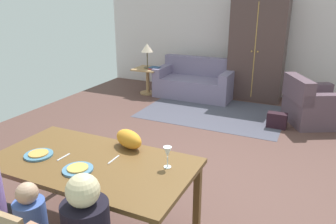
# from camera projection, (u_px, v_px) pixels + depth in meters

# --- Properties ---
(ground_plane) EXTENTS (7.12, 6.40, 0.02)m
(ground_plane) POSITION_uv_depth(u_px,v_px,m) (202.00, 150.00, 4.82)
(ground_plane) COLOR brown
(back_wall) EXTENTS (7.12, 0.10, 2.70)m
(back_wall) POSITION_uv_depth(u_px,v_px,m) (255.00, 32.00, 7.14)
(back_wall) COLOR silver
(back_wall) RESTS_ON ground_plane
(dining_table) EXTENTS (1.78, 0.95, 0.76)m
(dining_table) POSITION_uv_depth(u_px,v_px,m) (92.00, 168.00, 2.88)
(dining_table) COLOR brown
(dining_table) RESTS_ON ground_plane
(plate_near_man) EXTENTS (0.25, 0.25, 0.02)m
(plate_near_man) POSITION_uv_depth(u_px,v_px,m) (39.00, 155.00, 2.95)
(plate_near_man) COLOR teal
(plate_near_man) RESTS_ON dining_table
(pizza_near_man) EXTENTS (0.17, 0.17, 0.01)m
(pizza_near_man) POSITION_uv_depth(u_px,v_px,m) (38.00, 153.00, 2.95)
(pizza_near_man) COLOR gold
(pizza_near_man) RESTS_ON plate_near_man
(plate_near_child) EXTENTS (0.25, 0.25, 0.02)m
(plate_near_child) POSITION_uv_depth(u_px,v_px,m) (78.00, 169.00, 2.70)
(plate_near_child) COLOR teal
(plate_near_child) RESTS_ON dining_table
(pizza_near_child) EXTENTS (0.17, 0.17, 0.01)m
(pizza_near_child) POSITION_uv_depth(u_px,v_px,m) (78.00, 168.00, 2.70)
(pizza_near_child) COLOR gold
(pizza_near_child) RESTS_ON plate_near_child
(wine_glass) EXTENTS (0.07, 0.07, 0.19)m
(wine_glass) POSITION_uv_depth(u_px,v_px,m) (167.00, 153.00, 2.71)
(wine_glass) COLOR silver
(wine_glass) RESTS_ON dining_table
(fork) EXTENTS (0.02, 0.15, 0.01)m
(fork) POSITION_uv_depth(u_px,v_px,m) (64.00, 157.00, 2.92)
(fork) COLOR silver
(fork) RESTS_ON dining_table
(knife) EXTENTS (0.02, 0.17, 0.01)m
(knife) POSITION_uv_depth(u_px,v_px,m) (114.00, 160.00, 2.88)
(knife) COLOR silver
(knife) RESTS_ON dining_table
(cat) EXTENTS (0.36, 0.27, 0.17)m
(cat) POSITION_uv_depth(u_px,v_px,m) (129.00, 139.00, 3.09)
(cat) COLOR orange
(cat) RESTS_ON dining_table
(area_rug) EXTENTS (2.60, 1.80, 0.01)m
(area_rug) POSITION_uv_depth(u_px,v_px,m) (213.00, 112.00, 6.33)
(area_rug) COLOR #4A4958
(area_rug) RESTS_ON ground_plane
(couch) EXTENTS (1.65, 0.86, 0.82)m
(couch) POSITION_uv_depth(u_px,v_px,m) (195.00, 83.00, 7.24)
(couch) COLOR slate
(couch) RESTS_ON ground_plane
(armchair) EXTENTS (1.16, 1.15, 0.82)m
(armchair) POSITION_uv_depth(u_px,v_px,m) (312.00, 106.00, 5.69)
(armchair) COLOR #58434E
(armchair) RESTS_ON ground_plane
(armoire) EXTENTS (1.10, 0.59, 2.10)m
(armoire) POSITION_uv_depth(u_px,v_px,m) (257.00, 49.00, 6.84)
(armoire) COLOR #4C3734
(armoire) RESTS_ON ground_plane
(side_table) EXTENTS (0.56, 0.56, 0.58)m
(side_table) POSITION_uv_depth(u_px,v_px,m) (148.00, 77.00, 7.41)
(side_table) COLOR #AB8254
(side_table) RESTS_ON ground_plane
(table_lamp) EXTENTS (0.26, 0.26, 0.54)m
(table_lamp) POSITION_uv_depth(u_px,v_px,m) (147.00, 49.00, 7.20)
(table_lamp) COLOR brown
(table_lamp) RESTS_ON side_table
(book_lower) EXTENTS (0.22, 0.16, 0.03)m
(book_lower) POSITION_uv_depth(u_px,v_px,m) (154.00, 69.00, 7.22)
(book_lower) COLOR #A13038
(book_lower) RESTS_ON side_table
(book_upper) EXTENTS (0.22, 0.16, 0.03)m
(book_upper) POSITION_uv_depth(u_px,v_px,m) (155.00, 67.00, 7.21)
(book_upper) COLOR #2F507C
(book_upper) RESTS_ON book_lower
(handbag) EXTENTS (0.32, 0.16, 0.26)m
(handbag) POSITION_uv_depth(u_px,v_px,m) (277.00, 120.00, 5.55)
(handbag) COLOR black
(handbag) RESTS_ON ground_plane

